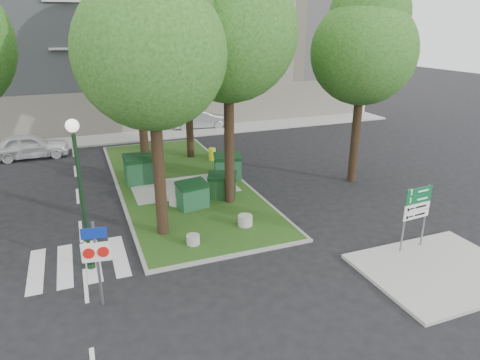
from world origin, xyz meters
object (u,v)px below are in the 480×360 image
bollard_left (193,239)px  street_lamp (79,179)px  dumpster_a (141,169)px  litter_bin (212,154)px  tree_median_near_right (230,18)px  tree_median_far (186,13)px  dumpster_b (192,195)px  directional_sign (416,208)px  car_silver (201,119)px  traffic_sign_pole (96,253)px  car_white (30,146)px  tree_median_near_left (152,38)px  bollard_right (245,220)px  dumpster_d (228,166)px  tree_street_right (365,42)px  tree_median_mid (138,42)px  bollard_mid (176,200)px  dumpster_c (222,186)px

bollard_left → street_lamp: size_ratio=0.10×
dumpster_a → litter_bin: 5.12m
tree_median_near_right → tree_median_far: bearing=88.5°
dumpster_a → dumpster_b: bearing=-70.2°
directional_sign → car_silver: 21.58m
tree_median_near_right → traffic_sign_pole: tree_median_near_right is taller
bollard_left → litter_bin: size_ratio=0.68×
traffic_sign_pole → car_white: (-2.87, 16.95, -0.95)m
car_silver → tree_median_near_left: bearing=164.6°
tree_median_near_right → dumpster_b: size_ratio=7.96×
tree_median_near_right → dumpster_b: (-1.85, -0.10, -7.29)m
car_white → tree_median_near_right: bearing=-141.5°
dumpster_b → bollard_left: bearing=-115.5°
bollard_right → street_lamp: (-5.98, -0.89, 2.87)m
dumpster_d → dumpster_b: bearing=-118.4°
dumpster_d → bollard_right: dumpster_d is taller
tree_street_right → car_silver: tree_street_right is taller
litter_bin → tree_median_mid: bearing=-157.1°
tree_street_right → bollard_left: bearing=-158.2°
tree_median_near_left → litter_bin: 11.66m
bollard_right → litter_bin: bearing=80.5°
dumpster_d → tree_median_far: bearing=112.3°
bollard_right → tree_median_mid: bearing=110.2°
dumpster_b → litter_bin: size_ratio=1.98×
tree_median_near_left → dumpster_b: 7.08m
street_lamp → dumpster_b: bearing=37.3°
tree_median_mid → directional_sign: 14.39m
traffic_sign_pole → car_silver: traffic_sign_pole is taller
dumpster_b → tree_median_mid: bearing=93.8°
tree_median_mid → street_lamp: bearing=-112.6°
bollard_mid → traffic_sign_pole: bearing=-120.6°
traffic_sign_pole → car_silver: bearing=74.6°
litter_bin → car_white: 11.28m
bollard_right → dumpster_c: bearing=87.7°
tree_median_near_right → bollard_right: (-0.37, -2.65, -7.65)m
traffic_sign_pole → bollard_left: bearing=43.5°
tree_median_far → bollard_left: size_ratio=24.06×
tree_median_near_left → tree_median_near_right: tree_median_near_right is taller
bollard_right → street_lamp: bearing=-171.5°
dumpster_a → bollard_mid: 3.66m
tree_median_mid → dumpster_b: size_ratio=6.94×
dumpster_b → dumpster_c: size_ratio=0.93×
tree_median_near_left → dumpster_c: size_ratio=6.79×
dumpster_d → bollard_right: (-1.28, -5.63, -0.42)m
bollard_right → directional_sign: bearing=-38.7°
directional_sign → dumpster_d: bearing=106.3°
tree_street_right → litter_bin: tree_street_right is taller
bollard_left → street_lamp: street_lamp is taller
tree_street_right → traffic_sign_pole: (-13.16, -6.29, -5.27)m
tree_median_near_left → bollard_mid: tree_median_near_left is taller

